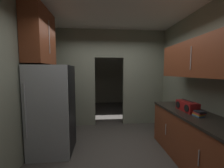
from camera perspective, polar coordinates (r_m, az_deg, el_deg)
ground at (r=2.97m, az=1.76°, el=-27.58°), size 20.00×20.00×0.00m
kitchen_overhead_slab at (r=3.25m, az=0.76°, el=27.68°), size 3.67×7.34×0.06m
kitchen_partition at (r=4.17m, az=-0.76°, el=3.69°), size 3.27×0.12×2.82m
adjoining_room_shell at (r=6.20m, az=-2.15°, el=3.28°), size 3.27×3.06×2.82m
kitchen_flank_left at (r=2.50m, az=-38.73°, el=-0.40°), size 0.10×4.17×2.82m
kitchen_flank_right at (r=2.87m, az=38.79°, el=0.15°), size 0.10×4.17×2.82m
refrigerator at (r=3.00m, az=-23.23°, el=-9.61°), size 0.76×0.74×1.72m
lower_cabinet_run at (r=2.87m, az=31.59°, el=-19.38°), size 0.65×2.10×0.89m
upper_cabinet_counterside at (r=2.64m, az=32.96°, el=8.93°), size 0.36×1.89×0.61m
upper_cabinet_fridgeside at (r=3.16m, az=-27.64°, el=16.82°), size 0.36×0.84×1.05m
boombox at (r=2.89m, az=28.50°, el=-8.03°), size 0.20×0.44×0.20m
book_stack at (r=2.65m, az=32.17°, el=-10.24°), size 0.14×0.17×0.09m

